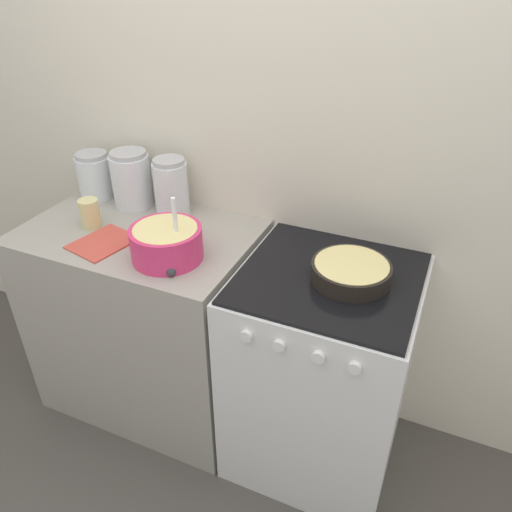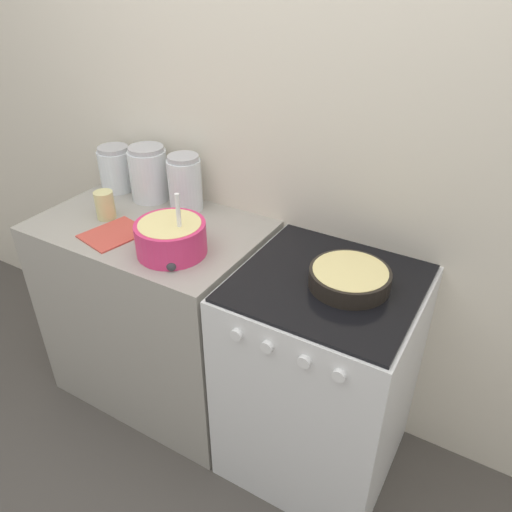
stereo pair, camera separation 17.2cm
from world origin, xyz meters
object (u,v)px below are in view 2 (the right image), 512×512
at_px(baking_pan, 350,277).
at_px(storage_jar_left, 116,171).
at_px(storage_jar_middle, 149,177).
at_px(tin_can, 105,205).
at_px(stove, 320,377).
at_px(mixing_bowl, 171,236).
at_px(storage_jar_right, 185,186).

distance_m(baking_pan, storage_jar_left, 1.22).
bearing_deg(storage_jar_middle, tin_can, -98.73).
height_order(stove, tin_can, tin_can).
distance_m(stove, storage_jar_middle, 1.11).
height_order(stove, storage_jar_left, storage_jar_left).
xyz_separation_m(storage_jar_left, tin_can, (0.16, -0.24, -0.03)).
height_order(mixing_bowl, tin_can, mixing_bowl).
distance_m(storage_jar_middle, tin_can, 0.25).
height_order(mixing_bowl, baking_pan, mixing_bowl).
bearing_deg(storage_jar_right, storage_jar_middle, 180.00).
bearing_deg(storage_jar_left, storage_jar_right, -0.00).
distance_m(baking_pan, storage_jar_middle, 1.03).
bearing_deg(baking_pan, tin_can, -177.35).
height_order(baking_pan, storage_jar_right, storage_jar_right).
xyz_separation_m(stove, tin_can, (-0.98, -0.04, 0.51)).
bearing_deg(tin_can, stove, 2.30).
bearing_deg(tin_can, storage_jar_right, 45.64).
distance_m(mixing_bowl, baking_pan, 0.65).
distance_m(storage_jar_middle, storage_jar_right, 0.20).
height_order(stove, storage_jar_middle, storage_jar_middle).
distance_m(mixing_bowl, storage_jar_middle, 0.49).
height_order(baking_pan, tin_can, tin_can).
relative_size(storage_jar_middle, storage_jar_right, 1.01).
bearing_deg(stove, mixing_bowl, -168.24).
distance_m(stove, baking_pan, 0.49).
xyz_separation_m(stove, storage_jar_middle, (-0.94, 0.20, 0.55)).
distance_m(mixing_bowl, storage_jar_right, 0.36).
bearing_deg(baking_pan, stove, -172.45).
bearing_deg(stove, storage_jar_left, 170.07).
xyz_separation_m(storage_jar_right, tin_can, (-0.23, -0.24, -0.04)).
relative_size(stove, storage_jar_left, 4.42).
distance_m(storage_jar_left, storage_jar_middle, 0.20).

